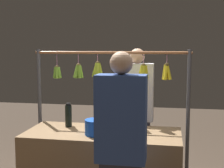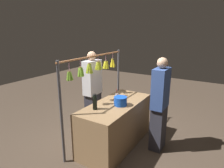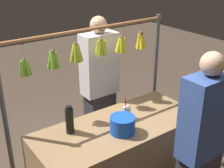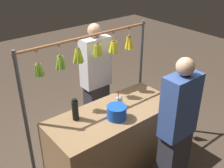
{
  "view_description": "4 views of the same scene",
  "coord_description": "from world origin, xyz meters",
  "px_view_note": "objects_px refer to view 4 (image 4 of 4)",
  "views": [
    {
      "loc": [
        -0.68,
        3.16,
        1.71
      ],
      "look_at": [
        -0.1,
        0.0,
        1.35
      ],
      "focal_mm": 50.4,
      "sensor_mm": 36.0,
      "label": 1
    },
    {
      "loc": [
        2.9,
        1.7,
        2.13
      ],
      "look_at": [
        0.13,
        0.0,
        1.23
      ],
      "focal_mm": 31.58,
      "sensor_mm": 36.0,
      "label": 2
    },
    {
      "loc": [
        1.5,
        1.97,
        2.35
      ],
      "look_at": [
        0.07,
        0.0,
        1.28
      ],
      "focal_mm": 48.9,
      "sensor_mm": 36.0,
      "label": 3
    },
    {
      "loc": [
        1.74,
        2.14,
        2.66
      ],
      "look_at": [
        0.01,
        0.0,
        1.23
      ],
      "focal_mm": 43.96,
      "sensor_mm": 36.0,
      "label": 4
    }
  ],
  "objects_px": {
    "drink_cup": "(119,102)",
    "customer_person": "(177,131)",
    "blue_bucket": "(117,112)",
    "vendor_person": "(96,83)",
    "water_bottle": "(75,110)"
  },
  "relations": [
    {
      "from": "drink_cup",
      "to": "blue_bucket",
      "type": "bearing_deg",
      "value": 42.78
    },
    {
      "from": "water_bottle",
      "to": "vendor_person",
      "type": "bearing_deg",
      "value": -140.64
    },
    {
      "from": "drink_cup",
      "to": "vendor_person",
      "type": "relative_size",
      "value": 0.13
    },
    {
      "from": "water_bottle",
      "to": "blue_bucket",
      "type": "height_order",
      "value": "water_bottle"
    },
    {
      "from": "water_bottle",
      "to": "customer_person",
      "type": "distance_m",
      "value": 1.14
    },
    {
      "from": "blue_bucket",
      "to": "drink_cup",
      "type": "relative_size",
      "value": 0.99
    },
    {
      "from": "water_bottle",
      "to": "drink_cup",
      "type": "distance_m",
      "value": 0.58
    },
    {
      "from": "vendor_person",
      "to": "customer_person",
      "type": "xyz_separation_m",
      "value": [
        -0.02,
        1.45,
        -0.01
      ]
    },
    {
      "from": "vendor_person",
      "to": "customer_person",
      "type": "height_order",
      "value": "vendor_person"
    },
    {
      "from": "drink_cup",
      "to": "vendor_person",
      "type": "height_order",
      "value": "vendor_person"
    },
    {
      "from": "blue_bucket",
      "to": "customer_person",
      "type": "relative_size",
      "value": 0.14
    },
    {
      "from": "water_bottle",
      "to": "blue_bucket",
      "type": "bearing_deg",
      "value": 144.39
    },
    {
      "from": "drink_cup",
      "to": "customer_person",
      "type": "relative_size",
      "value": 0.14
    },
    {
      "from": "water_bottle",
      "to": "blue_bucket",
      "type": "xyz_separation_m",
      "value": [
        -0.38,
        0.27,
        -0.05
      ]
    },
    {
      "from": "vendor_person",
      "to": "blue_bucket",
      "type": "bearing_deg",
      "value": 69.16
    }
  ]
}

